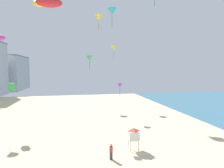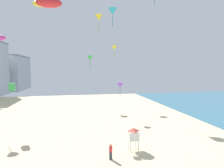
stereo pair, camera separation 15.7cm
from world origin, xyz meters
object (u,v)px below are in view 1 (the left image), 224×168
kite_yellow_delta_2 (99,18)px  kite_green_box (12,87)px  kite_green_delta (90,58)px  kite_purple_delta (120,85)px  lifeguard_stand (133,134)px  kite_flyer (111,151)px  kite_yellow_delta (114,48)px  kite_red_parafoil (49,3)px  kite_yellow_parafoil (41,4)px  kite_cyan_delta_2 (112,12)px

kite_yellow_delta_2 → kite_green_box: 15.77m
kite_green_delta → kite_purple_delta: kite_green_delta is taller
lifeguard_stand → kite_flyer: bearing=-160.3°
kite_purple_delta → kite_yellow_delta_2: (-4.59, -5.90, 10.27)m
kite_yellow_delta → kite_yellow_delta_2: size_ratio=1.37×
kite_flyer → kite_green_delta: size_ratio=0.50×
kite_green_delta → kite_green_box: bearing=-125.8°
kite_red_parafoil → kite_flyer: bearing=-7.1°
kite_green_box → kite_yellow_delta_2: bearing=-6.0°
lifeguard_stand → kite_red_parafoil: 16.06m
kite_purple_delta → kite_yellow_delta_2: size_ratio=1.05×
kite_flyer → kite_yellow_delta: bearing=76.5°
kite_flyer → kite_green_box: size_ratio=1.50×
kite_green_delta → kite_yellow_delta: (6.08, 0.50, 2.66)m
kite_yellow_parafoil → kite_green_delta: bearing=66.6°
kite_yellow_delta → kite_purple_delta: (-1.55, -12.96, -8.27)m
kite_red_parafoil → kite_green_delta: bearing=77.9°
kite_flyer → kite_purple_delta: size_ratio=0.66×
lifeguard_stand → kite_red_parafoil: (-8.64, -1.03, 13.50)m
kite_yellow_delta → lifeguard_stand: bearing=-96.9°
kite_flyer → kite_red_parafoil: (-5.72, 0.71, 14.42)m
kite_flyer → kite_green_delta: 29.63m
kite_cyan_delta_2 → kite_red_parafoil: bearing=-115.3°
kite_flyer → kite_yellow_parafoil: size_ratio=0.69×
kite_cyan_delta_2 → kite_green_box: size_ratio=3.63×
kite_purple_delta → kite_green_box: size_ratio=2.25×
kite_yellow_delta_2 → kite_yellow_delta: bearing=72.0°
kite_yellow_parafoil → kite_green_box: 12.27m
kite_purple_delta → kite_green_box: 17.47m
kite_red_parafoil → kite_cyan_delta_2: bearing=64.7°
kite_purple_delta → kite_red_parafoil: kite_red_parafoil is taller
kite_green_delta → kite_cyan_delta_2: (4.54, -5.06, 9.75)m
kite_purple_delta → kite_yellow_delta_2: bearing=-127.9°
kite_purple_delta → kite_cyan_delta_2: bearing=89.9°
kite_green_delta → kite_flyer: bearing=-90.0°
kite_cyan_delta_2 → kite_yellow_delta_2: kite_cyan_delta_2 is taller
kite_flyer → kite_yellow_delta_2: 18.09m
lifeguard_stand → kite_yellow_parafoil: bearing=133.5°
lifeguard_stand → kite_yellow_delta_2: bearing=100.7°
kite_yellow_parafoil → kite_purple_delta: 18.02m
kite_yellow_parafoil → kite_cyan_delta_2: bearing=46.6°
kite_purple_delta → kite_yellow_delta_2: 12.70m
kite_cyan_delta_2 → kite_red_parafoil: (-10.28, -21.78, -6.27)m
kite_yellow_parafoil → kite_green_box: bearing=166.6°
kite_yellow_parafoil → kite_flyer: bearing=-50.2°
kite_flyer → kite_yellow_delta_2: bearing=89.0°
kite_red_parafoil → kite_yellow_delta_2: bearing=56.1°
kite_cyan_delta_2 → kite_yellow_delta: bearing=74.5°
kite_flyer → kite_red_parafoil: kite_red_parafoil is taller
kite_yellow_delta → kite_purple_delta: size_ratio=1.30×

